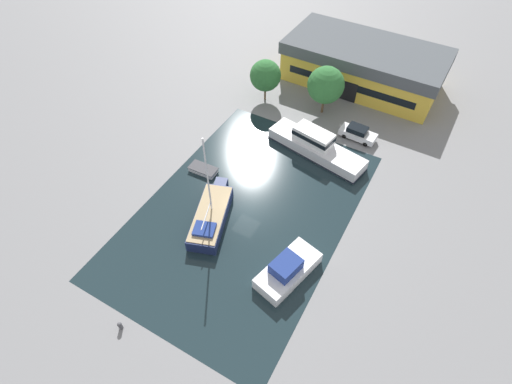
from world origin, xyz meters
TOP-DOWN VIEW (x-y plane):
  - ground_plane at (0.00, 0.00)m, footprint 440.00×440.00m
  - water_canal at (0.00, 0.00)m, footprint 20.48×30.66m
  - warehouse_building at (2.32, 29.78)m, footprint 22.37×11.35m
  - quay_tree_near_building at (0.23, 20.28)m, footprint 4.82×4.82m
  - quay_tree_by_water at (-8.00, 19.13)m, footprint 4.23×4.23m
  - parked_car at (6.25, 17.42)m, footprint 4.71×2.16m
  - sailboat_moored at (-2.56, -2.69)m, footprint 5.46×9.44m
  - motor_cruiser at (2.68, 12.28)m, footprint 13.00×5.59m
  - small_dinghy at (-7.44, 2.89)m, footprint 3.37×1.76m
  - cabin_boat at (7.28, -4.65)m, footprint 4.55×7.19m
  - mooring_bollard at (-2.87, -16.31)m, footprint 0.39×0.39m

SIDE VIEW (x-z plane):
  - ground_plane at x=0.00m, z-range 0.00..0.00m
  - water_canal at x=0.00m, z-range 0.00..0.01m
  - small_dinghy at x=-7.44m, z-range 0.01..0.59m
  - mooring_bollard at x=-2.87m, z-range 0.03..0.92m
  - sailboat_moored at x=-2.56m, z-range -4.69..6.28m
  - parked_car at x=6.25m, z-range 0.00..1.72m
  - cabin_boat at x=7.28m, z-range -0.34..2.17m
  - motor_cruiser at x=2.68m, z-range -0.45..2.73m
  - warehouse_building at x=2.32m, z-range 0.04..5.87m
  - quay_tree_by_water at x=-8.00m, z-range 0.83..6.73m
  - quay_tree_near_building at x=0.23m, z-range 0.93..7.63m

